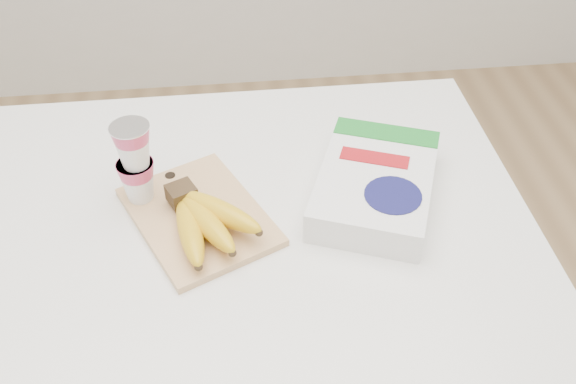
% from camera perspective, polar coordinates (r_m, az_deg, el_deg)
% --- Properties ---
extents(room, '(4.00, 4.00, 4.00)m').
position_cam_1_polar(room, '(0.95, -11.82, 14.91)').
color(room, tan).
rests_on(room, ground).
extents(table, '(1.27, 0.85, 0.95)m').
position_cam_1_polar(table, '(1.54, -7.25, -15.42)').
color(table, silver).
rests_on(table, ground).
extents(cutting_board, '(0.31, 0.35, 0.01)m').
position_cam_1_polar(cutting_board, '(1.17, -7.94, -2.15)').
color(cutting_board, '#E3B87D').
rests_on(cutting_board, table).
extents(bananas, '(0.18, 0.22, 0.07)m').
position_cam_1_polar(bananas, '(1.12, -7.49, -2.46)').
color(bananas, '#382816').
rests_on(bananas, cutting_board).
extents(yogurt_stack, '(0.07, 0.07, 0.16)m').
position_cam_1_polar(yogurt_stack, '(1.17, -13.46, 2.71)').
color(yogurt_stack, white).
rests_on(yogurt_stack, cutting_board).
extents(cereal_box, '(0.30, 0.35, 0.07)m').
position_cam_1_polar(cereal_box, '(1.20, 7.78, 0.69)').
color(cereal_box, white).
rests_on(cereal_box, table).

